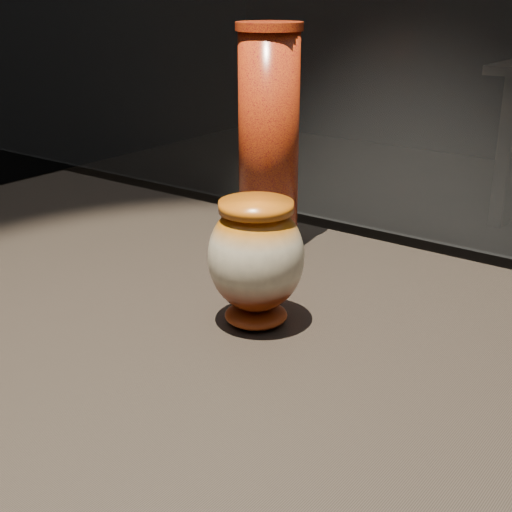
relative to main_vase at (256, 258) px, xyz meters
The scene contains 2 objects.
main_vase is the anchor object (origin of this frame).
tall_vase 0.28m from the main_vase, 122.57° to the left, with size 0.13×0.13×0.35m.
Camera 1 is at (0.32, -0.62, 1.30)m, focal length 50.00 mm.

